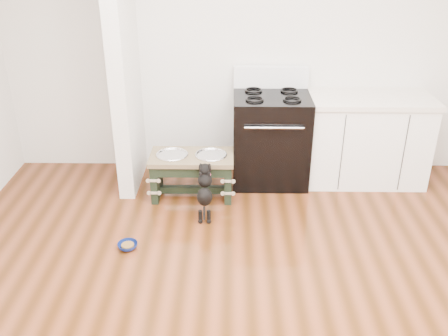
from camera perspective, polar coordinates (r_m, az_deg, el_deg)
ground at (r=3.56m, az=3.26°, el=-17.50°), size 5.00×5.00×0.00m
room_shell at (r=2.70m, az=4.14°, el=8.11°), size 5.00×5.00×5.00m
partition_wall at (r=4.90m, az=-11.46°, el=12.76°), size 0.15×0.80×2.70m
oven_range at (r=5.14m, az=5.33°, el=3.54°), size 0.76×0.69×1.14m
cabinet_run at (r=5.33m, az=15.88°, el=3.19°), size 1.24×0.64×0.91m
dog_feeder at (r=4.86m, az=-3.69°, el=0.08°), size 0.81×0.43×0.46m
puppy at (r=4.54m, az=-2.21°, el=-2.53°), size 0.14×0.41×0.49m
floor_bowl at (r=4.30m, az=-10.95°, el=-8.73°), size 0.18×0.18×0.05m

